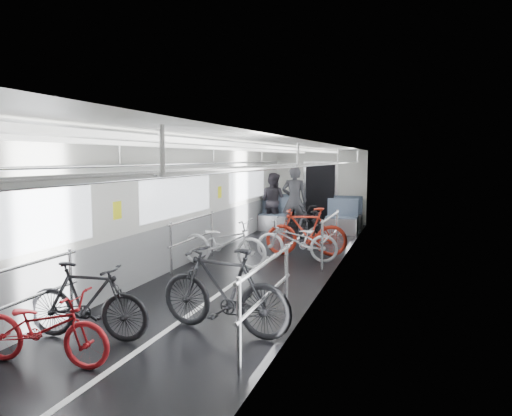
{
  "coord_description": "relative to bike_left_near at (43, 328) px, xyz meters",
  "views": [
    {
      "loc": [
        2.85,
        -7.96,
        2.16
      ],
      "look_at": [
        0.0,
        0.37,
        1.19
      ],
      "focal_mm": 32.0,
      "sensor_mm": 36.0,
      "label": 1
    }
  ],
  "objects": [
    {
      "name": "car_shell",
      "position": [
        0.74,
        6.12,
        0.73
      ],
      "size": [
        3.02,
        14.01,
        2.41
      ],
      "color": "black",
      "rests_on": "ground"
    },
    {
      "name": "bike_left_near",
      "position": [
        0.0,
        0.0,
        0.0
      ],
      "size": [
        1.57,
        0.71,
        0.8
      ],
      "primitive_type": "imported",
      "rotation": [
        0.0,
        0.0,
        1.69
      ],
      "color": "maroon",
      "rests_on": "floor"
    },
    {
      "name": "bike_left_mid",
      "position": [
        -0.02,
        0.71,
        0.07
      ],
      "size": [
        1.6,
        0.65,
        0.94
      ],
      "primitive_type": "imported",
      "rotation": [
        0.0,
        0.0,
        1.71
      ],
      "color": "black",
      "rests_on": "floor"
    },
    {
      "name": "bike_left_far",
      "position": [
        0.07,
        4.64,
        0.09
      ],
      "size": [
        1.88,
        0.76,
        0.97
      ],
      "primitive_type": "imported",
      "rotation": [
        0.0,
        0.0,
        1.51
      ],
      "color": "silver",
      "rests_on": "floor"
    },
    {
      "name": "bike_right_near",
      "position": [
        1.44,
        1.43,
        0.14
      ],
      "size": [
        1.86,
        0.73,
        1.09
      ],
      "primitive_type": "imported",
      "rotation": [
        0.0,
        0.0,
        -1.69
      ],
      "color": "black",
      "rests_on": "floor"
    },
    {
      "name": "bike_right_mid",
      "position": [
        1.35,
        5.56,
        0.05
      ],
      "size": [
        1.77,
        0.76,
        0.9
      ],
      "primitive_type": "imported",
      "rotation": [
        0.0,
        0.0,
        -1.47
      ],
      "color": "silver",
      "rests_on": "floor"
    },
    {
      "name": "bike_right_far",
      "position": [
        1.42,
        6.16,
        0.14
      ],
      "size": [
        1.86,
        0.85,
        1.08
      ],
      "primitive_type": "imported",
      "rotation": [
        0.0,
        0.0,
        -1.38
      ],
      "color": "#A62314",
      "rests_on": "floor"
    },
    {
      "name": "bike_aisle",
      "position": [
        0.97,
        8.77,
        0.06
      ],
      "size": [
        0.85,
        1.82,
        0.92
      ],
      "primitive_type": "imported",
      "rotation": [
        0.0,
        0.0,
        -0.14
      ],
      "color": "black",
      "rests_on": "floor"
    },
    {
      "name": "person_standing",
      "position": [
        0.46,
        8.87,
        0.57
      ],
      "size": [
        0.75,
        0.53,
        1.93
      ],
      "primitive_type": "imported",
      "rotation": [
        0.0,
        0.0,
        3.24
      ],
      "color": "black",
      "rests_on": "floor"
    },
    {
      "name": "person_seated",
      "position": [
        -0.38,
        9.55,
        0.46
      ],
      "size": [
        0.97,
        0.84,
        1.72
      ],
      "primitive_type": "imported",
      "rotation": [
        0.0,
        0.0,
        2.89
      ],
      "color": "#29262C",
      "rests_on": "floor"
    }
  ]
}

